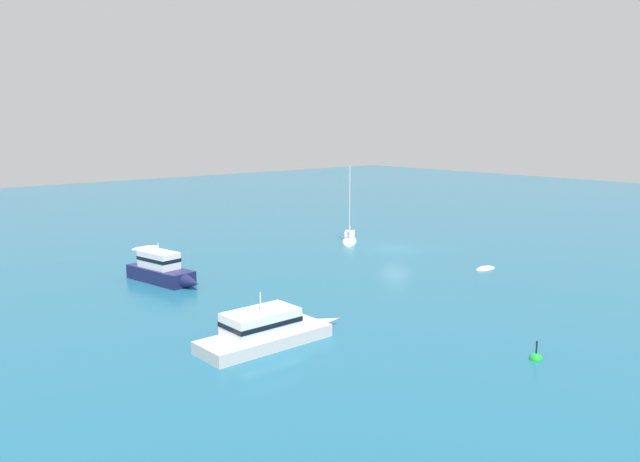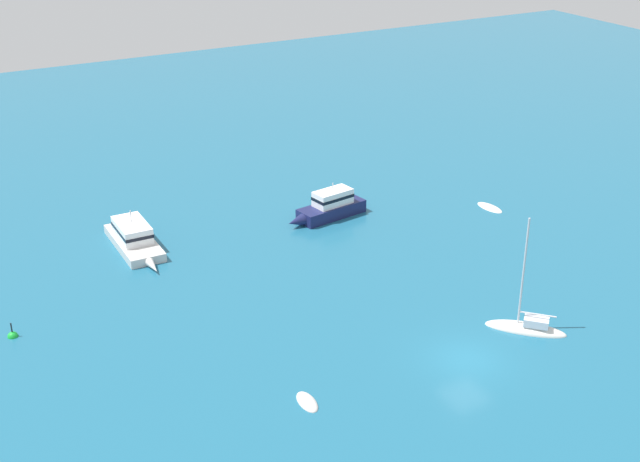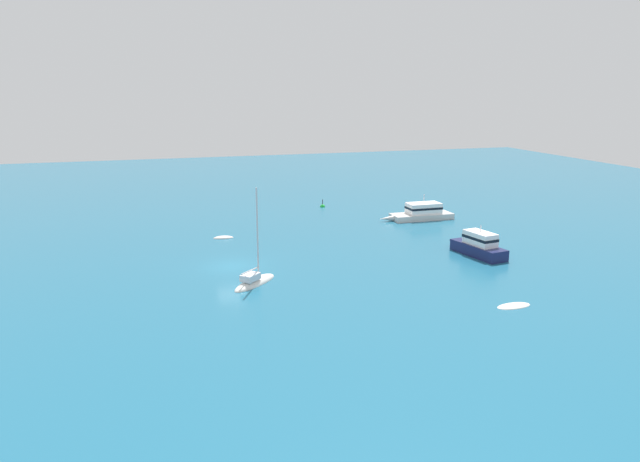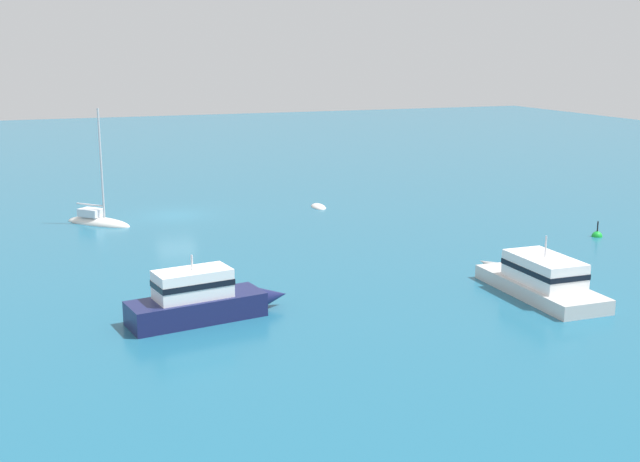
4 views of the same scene
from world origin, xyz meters
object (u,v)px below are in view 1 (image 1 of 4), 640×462
at_px(tender, 486,269).
at_px(channel_buoy, 536,359).
at_px(powerboat_1, 162,270).
at_px(rib, 145,248).
at_px(sloop, 350,240).
at_px(powerboat, 265,330).

xyz_separation_m(tender, channel_buoy, (-12.17, 13.98, 0.01)).
height_order(powerboat_1, channel_buoy, powerboat_1).
distance_m(rib, tender, 29.36).
bearing_deg(powerboat_1, rib, 150.29).
distance_m(tender, sloop, 14.81).
relative_size(powerboat, powerboat_1, 1.22).
bearing_deg(tender, powerboat, 9.77).
relative_size(powerboat, tender, 4.23).
distance_m(powerboat_1, channel_buoy, 25.64).
relative_size(powerboat_1, sloop, 0.91).
relative_size(rib, channel_buoy, 2.16).
bearing_deg(rib, channel_buoy, 89.00).
bearing_deg(rib, powerboat, 72.51).
distance_m(rib, channel_buoy, 36.95).
relative_size(rib, tender, 1.31).
bearing_deg(sloop, tender, 46.79).
height_order(sloop, channel_buoy, sloop).
distance_m(powerboat, powerboat_1, 14.98).
bearing_deg(sloop, powerboat_1, -37.57).
height_order(tender, channel_buoy, channel_buoy).
relative_size(sloop, channel_buoy, 6.26).
height_order(powerboat, channel_buoy, powerboat).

